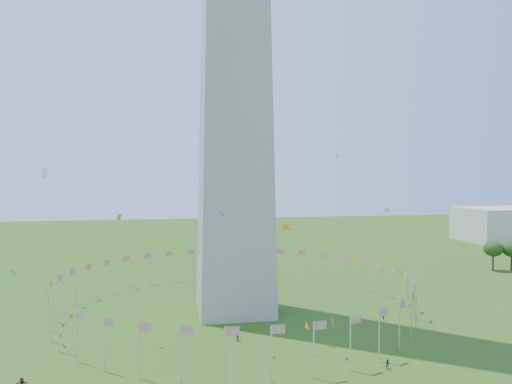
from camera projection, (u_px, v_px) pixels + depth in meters
flag_ring at (235, 293)px, 115.39m from camera, size 80.24×80.24×9.00m
kites_aloft at (260, 241)px, 91.06m from camera, size 105.30×72.03×33.90m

